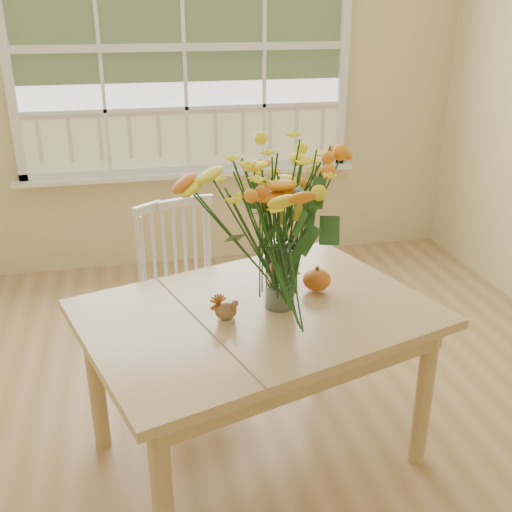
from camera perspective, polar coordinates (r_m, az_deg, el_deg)
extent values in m
cube|color=#A88651|center=(2.74, -0.03, -18.70)|extent=(4.00, 4.50, 0.01)
cube|color=beige|center=(4.30, -6.80, 16.51)|extent=(4.00, 0.02, 2.70)
cube|color=silver|center=(4.27, -6.91, 19.16)|extent=(2.20, 0.00, 1.60)
cube|color=white|center=(4.35, -6.30, 7.76)|extent=(2.42, 0.12, 0.03)
cube|color=tan|center=(2.37, 0.11, -5.54)|extent=(1.54, 1.29, 0.04)
cube|color=tan|center=(2.40, 0.10, -7.01)|extent=(1.39, 1.14, 0.10)
cylinder|color=tan|center=(2.11, -8.86, -22.11)|extent=(0.07, 0.07, 0.67)
cylinder|color=tan|center=(2.68, -14.99, -11.53)|extent=(0.07, 0.07, 0.67)
cylinder|color=tan|center=(2.61, 15.69, -12.68)|extent=(0.07, 0.07, 0.67)
cylinder|color=tan|center=(3.09, 5.77, -5.87)|extent=(0.07, 0.07, 0.67)
cube|color=white|center=(3.03, -6.23, -4.45)|extent=(0.53, 0.51, 0.05)
cube|color=white|center=(3.07, -7.72, 0.70)|extent=(0.41, 0.17, 0.48)
cylinder|color=white|center=(2.97, -7.60, -10.20)|extent=(0.03, 0.03, 0.41)
cylinder|color=white|center=(3.21, -9.87, -7.60)|extent=(0.03, 0.03, 0.41)
cylinder|color=white|center=(3.09, -2.07, -8.57)|extent=(0.03, 0.03, 0.41)
cylinder|color=white|center=(3.32, -4.68, -6.21)|extent=(0.03, 0.03, 0.41)
cylinder|color=white|center=(2.33, 2.31, -1.87)|extent=(0.12, 0.12, 0.26)
ellipsoid|color=#C45A17|center=(2.50, 5.80, -2.38)|extent=(0.12, 0.12, 0.09)
cylinder|color=#CCB78C|center=(2.28, -2.85, -6.08)|extent=(0.07, 0.07, 0.01)
ellipsoid|color=brown|center=(2.26, -2.87, -5.25)|extent=(0.09, 0.07, 0.07)
ellipsoid|color=#38160F|center=(2.54, 2.48, -2.09)|extent=(0.08, 0.08, 0.07)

